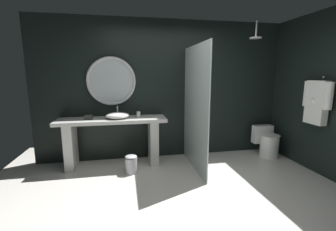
{
  "coord_description": "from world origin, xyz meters",
  "views": [
    {
      "loc": [
        -0.77,
        -2.41,
        1.61
      ],
      "look_at": [
        -0.15,
        0.82,
        1.01
      ],
      "focal_mm": 24.22,
      "sensor_mm": 36.0,
      "label": 1
    }
  ],
  "objects_px": {
    "tissue_box": "(89,117)",
    "waste_bin": "(131,164)",
    "tumbler_cup": "(138,114)",
    "vessel_sink": "(117,115)",
    "round_wall_mirror": "(111,81)",
    "toilet": "(267,142)",
    "rain_shower_head": "(256,36)",
    "hanging_bathrobe": "(317,100)"
  },
  "relations": [
    {
      "from": "tumbler_cup",
      "to": "tissue_box",
      "type": "bearing_deg",
      "value": -177.54
    },
    {
      "from": "rain_shower_head",
      "to": "toilet",
      "type": "height_order",
      "value": "rain_shower_head"
    },
    {
      "from": "tumbler_cup",
      "to": "hanging_bathrobe",
      "type": "distance_m",
      "value": 2.93
    },
    {
      "from": "vessel_sink",
      "to": "rain_shower_head",
      "type": "height_order",
      "value": "rain_shower_head"
    },
    {
      "from": "tissue_box",
      "to": "hanging_bathrobe",
      "type": "height_order",
      "value": "hanging_bathrobe"
    },
    {
      "from": "round_wall_mirror",
      "to": "waste_bin",
      "type": "height_order",
      "value": "round_wall_mirror"
    },
    {
      "from": "round_wall_mirror",
      "to": "toilet",
      "type": "bearing_deg",
      "value": -6.75
    },
    {
      "from": "tissue_box",
      "to": "hanging_bathrobe",
      "type": "relative_size",
      "value": 0.16
    },
    {
      "from": "round_wall_mirror",
      "to": "hanging_bathrobe",
      "type": "distance_m",
      "value": 3.43
    },
    {
      "from": "rain_shower_head",
      "to": "hanging_bathrobe",
      "type": "xyz_separation_m",
      "value": [
        0.74,
        -0.66,
        -1.04
      ]
    },
    {
      "from": "tissue_box",
      "to": "toilet",
      "type": "bearing_deg",
      "value": -1.72
    },
    {
      "from": "tumbler_cup",
      "to": "rain_shower_head",
      "type": "bearing_deg",
      "value": -8.33
    },
    {
      "from": "tissue_box",
      "to": "waste_bin",
      "type": "distance_m",
      "value": 1.08
    },
    {
      "from": "waste_bin",
      "to": "tumbler_cup",
      "type": "bearing_deg",
      "value": 69.79
    },
    {
      "from": "toilet",
      "to": "waste_bin",
      "type": "distance_m",
      "value": 2.69
    },
    {
      "from": "tumbler_cup",
      "to": "waste_bin",
      "type": "relative_size",
      "value": 0.34
    },
    {
      "from": "tumbler_cup",
      "to": "waste_bin",
      "type": "height_order",
      "value": "tumbler_cup"
    },
    {
      "from": "tissue_box",
      "to": "toilet",
      "type": "xyz_separation_m",
      "value": [
        3.36,
        -0.1,
        -0.61
      ]
    },
    {
      "from": "tumbler_cup",
      "to": "hanging_bathrobe",
      "type": "relative_size",
      "value": 0.14
    },
    {
      "from": "tissue_box",
      "to": "waste_bin",
      "type": "height_order",
      "value": "tissue_box"
    },
    {
      "from": "vessel_sink",
      "to": "toilet",
      "type": "distance_m",
      "value": 2.94
    },
    {
      "from": "vessel_sink",
      "to": "toilet",
      "type": "xyz_separation_m",
      "value": [
        2.88,
        -0.08,
        -0.62
      ]
    },
    {
      "from": "tumbler_cup",
      "to": "toilet",
      "type": "relative_size",
      "value": 0.18
    },
    {
      "from": "round_wall_mirror",
      "to": "waste_bin",
      "type": "bearing_deg",
      "value": -65.86
    },
    {
      "from": "tissue_box",
      "to": "waste_bin",
      "type": "relative_size",
      "value": 0.39
    },
    {
      "from": "tissue_box",
      "to": "rain_shower_head",
      "type": "relative_size",
      "value": 0.42
    },
    {
      "from": "rain_shower_head",
      "to": "waste_bin",
      "type": "xyz_separation_m",
      "value": [
        -2.18,
        -0.15,
        -2.09
      ]
    },
    {
      "from": "tissue_box",
      "to": "rain_shower_head",
      "type": "xyz_separation_m",
      "value": [
        2.86,
        -0.26,
        1.35
      ]
    },
    {
      "from": "rain_shower_head",
      "to": "waste_bin",
      "type": "relative_size",
      "value": 0.94
    },
    {
      "from": "vessel_sink",
      "to": "rain_shower_head",
      "type": "distance_m",
      "value": 2.74
    },
    {
      "from": "hanging_bathrobe",
      "to": "tumbler_cup",
      "type": "bearing_deg",
      "value": 160.95
    },
    {
      "from": "tissue_box",
      "to": "hanging_bathrobe",
      "type": "distance_m",
      "value": 3.72
    },
    {
      "from": "vessel_sink",
      "to": "hanging_bathrobe",
      "type": "relative_size",
      "value": 0.53
    },
    {
      "from": "tumbler_cup",
      "to": "tissue_box",
      "type": "relative_size",
      "value": 0.86
    },
    {
      "from": "hanging_bathrobe",
      "to": "waste_bin",
      "type": "bearing_deg",
      "value": 170.12
    },
    {
      "from": "hanging_bathrobe",
      "to": "vessel_sink",
      "type": "bearing_deg",
      "value": 164.06
    },
    {
      "from": "round_wall_mirror",
      "to": "vessel_sink",
      "type": "bearing_deg",
      "value": -71.38
    },
    {
      "from": "toilet",
      "to": "round_wall_mirror",
      "type": "bearing_deg",
      "value": 173.25
    },
    {
      "from": "round_wall_mirror",
      "to": "hanging_bathrobe",
      "type": "bearing_deg",
      "value": -19.94
    },
    {
      "from": "vessel_sink",
      "to": "tissue_box",
      "type": "xyz_separation_m",
      "value": [
        -0.48,
        0.02,
        -0.02
      ]
    },
    {
      "from": "hanging_bathrobe",
      "to": "waste_bin",
      "type": "xyz_separation_m",
      "value": [
        -2.91,
        0.51,
        -1.04
      ]
    },
    {
      "from": "vessel_sink",
      "to": "tissue_box",
      "type": "bearing_deg",
      "value": 177.14
    }
  ]
}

